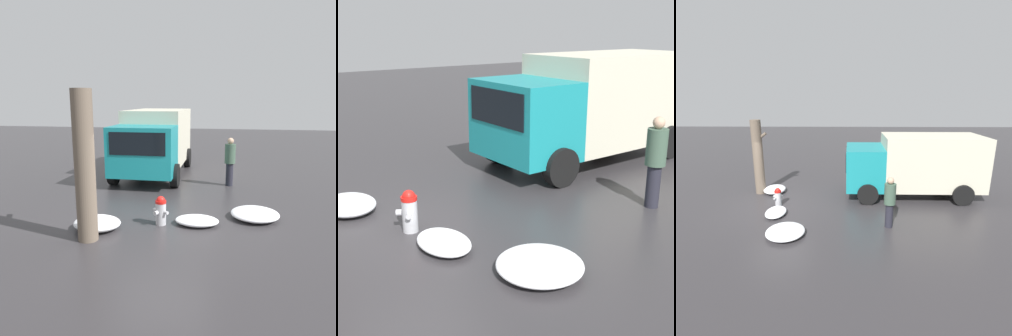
{
  "view_description": "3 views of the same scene",
  "coord_description": "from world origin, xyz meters",
  "views": [
    {
      "loc": [
        -8.02,
        -1.58,
        3.22
      ],
      "look_at": [
        2.58,
        0.25,
        0.99
      ],
      "focal_mm": 35.0,
      "sensor_mm": 36.0,
      "label": 1
    },
    {
      "loc": [
        -3.2,
        -7.13,
        3.51
      ],
      "look_at": [
        2.28,
        0.22,
        0.7
      ],
      "focal_mm": 50.0,
      "sensor_mm": 36.0,
      "label": 2
    },
    {
      "loc": [
        2.99,
        -10.3,
        4.48
      ],
      "look_at": [
        2.77,
        1.02,
        1.38
      ],
      "focal_mm": 28.0,
      "sensor_mm": 36.0,
      "label": 3
    }
  ],
  "objects": [
    {
      "name": "ground_plane",
      "position": [
        0.0,
        0.0,
        0.0
      ],
      "size": [
        60.0,
        60.0,
        0.0
      ],
      "primitive_type": "plane",
      "color": "#333033"
    },
    {
      "name": "fire_hydrant",
      "position": [
        -0.0,
        0.0,
        0.4
      ],
      "size": [
        0.39,
        0.45,
        0.77
      ],
      "rotation": [
        0.0,
        0.0,
        2.6
      ],
      "color": "#B7B7BC",
      "rests_on": "ground_plane"
    },
    {
      "name": "tree_trunk",
      "position": [
        -1.23,
        1.5,
        1.75
      ],
      "size": [
        0.72,
        0.47,
        3.48
      ],
      "color": "#6B5B4C",
      "rests_on": "ground_plane"
    },
    {
      "name": "delivery_truck",
      "position": [
        6.04,
        1.39,
        1.54
      ],
      "size": [
        6.07,
        2.71,
        2.8
      ],
      "rotation": [
        0.0,
        0.0,
        1.57
      ],
      "color": "teal",
      "rests_on": "ground_plane"
    },
    {
      "name": "pedestrian",
      "position": [
        4.42,
        -1.82,
        1.0
      ],
      "size": [
        0.4,
        0.4,
        1.84
      ],
      "rotation": [
        0.0,
        0.0,
        1.12
      ],
      "color": "#23232D",
      "rests_on": "ground_plane"
    },
    {
      "name": "snow_pile_by_hydrant",
      "position": [
        -0.58,
        1.54,
        0.15
      ],
      "size": [
        1.03,
        1.21,
        0.31
      ],
      "color": "white",
      "rests_on": "ground_plane"
    },
    {
      "name": "snow_pile_curbside",
      "position": [
        0.88,
        -2.49,
        0.13
      ],
      "size": [
        1.3,
        1.32,
        0.27
      ],
      "color": "white",
      "rests_on": "ground_plane"
    },
    {
      "name": "snow_pile_by_tree",
      "position": [
        0.14,
        -0.94,
        0.11
      ],
      "size": [
        0.79,
        1.15,
        0.23
      ],
      "color": "white",
      "rests_on": "ground_plane"
    }
  ]
}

